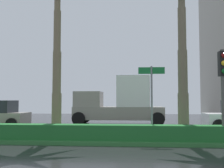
# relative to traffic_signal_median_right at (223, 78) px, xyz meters

# --- Properties ---
(ground_plane) EXTENTS (90.00, 42.00, 0.10)m
(ground_plane) POSITION_rel_traffic_signal_median_right_xyz_m (-3.63, 2.58, -2.63)
(ground_plane) COLOR black
(median_strip) EXTENTS (85.50, 4.00, 0.15)m
(median_strip) POSITION_rel_traffic_signal_median_right_xyz_m (-3.63, 1.58, -2.51)
(median_strip) COLOR #2D6B33
(median_strip) RESTS_ON ground_plane
(median_hedge) EXTENTS (76.50, 0.70, 0.60)m
(median_hedge) POSITION_rel_traffic_signal_median_right_xyz_m (-3.63, 0.18, -2.13)
(median_hedge) COLOR #1E6028
(median_hedge) RESTS_ON median_strip
(traffic_signal_median_right) EXTENTS (0.28, 0.43, 3.53)m
(traffic_signal_median_right) POSITION_rel_traffic_signal_median_right_xyz_m (0.00, 0.00, 0.00)
(traffic_signal_median_right) COLOR #4C4C47
(traffic_signal_median_right) RESTS_ON median_strip
(street_name_sign) EXTENTS (1.10, 0.08, 3.00)m
(street_name_sign) POSITION_rel_traffic_signal_median_right_xyz_m (-2.66, 0.74, -0.50)
(street_name_sign) COLOR slate
(street_name_sign) RESTS_ON median_strip
(box_truck_lead) EXTENTS (6.40, 2.64, 3.46)m
(box_truck_lead) POSITION_rel_traffic_signal_median_right_xyz_m (-4.44, 8.84, -1.03)
(box_truck_lead) COLOR gray
(box_truck_lead) RESTS_ON ground_plane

